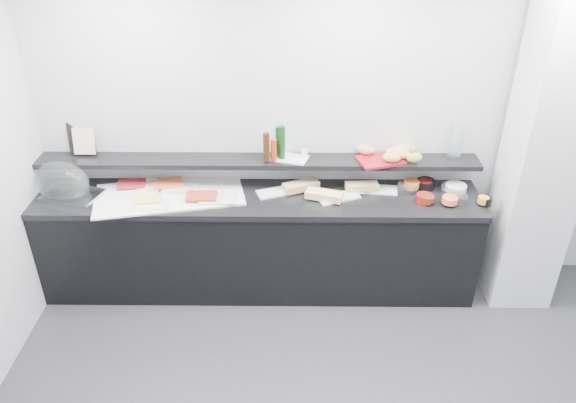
{
  "coord_description": "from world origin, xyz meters",
  "views": [
    {
      "loc": [
        -0.41,
        -2.23,
        3.17
      ],
      "look_at": [
        -0.45,
        1.45,
        1.0
      ],
      "focal_mm": 35.0,
      "sensor_mm": 36.0,
      "label": 1
    }
  ],
  "objects_px": {
    "framed_print": "(81,137)",
    "condiment_tray": "(290,158)",
    "cloche_base": "(73,195)",
    "bread_tray": "(380,160)",
    "sandwich_plate_mid": "(339,198)",
    "carafe": "(456,142)"
  },
  "relations": [
    {
      "from": "cloche_base",
      "to": "sandwich_plate_mid",
      "type": "height_order",
      "value": "cloche_base"
    },
    {
      "from": "condiment_tray",
      "to": "carafe",
      "type": "distance_m",
      "value": 1.34
    },
    {
      "from": "sandwich_plate_mid",
      "to": "carafe",
      "type": "xyz_separation_m",
      "value": [
        0.94,
        0.23,
        0.39
      ]
    },
    {
      "from": "cloche_base",
      "to": "bread_tray",
      "type": "xyz_separation_m",
      "value": [
        2.48,
        0.18,
        0.24
      ]
    },
    {
      "from": "framed_print",
      "to": "condiment_tray",
      "type": "xyz_separation_m",
      "value": [
        1.72,
        -0.12,
        -0.12
      ]
    },
    {
      "from": "sandwich_plate_mid",
      "to": "condiment_tray",
      "type": "bearing_deg",
      "value": 128.95
    },
    {
      "from": "cloche_base",
      "to": "condiment_tray",
      "type": "bearing_deg",
      "value": 23.28
    },
    {
      "from": "sandwich_plate_mid",
      "to": "bread_tray",
      "type": "distance_m",
      "value": 0.45
    },
    {
      "from": "framed_print",
      "to": "condiment_tray",
      "type": "relative_size",
      "value": 0.89
    },
    {
      "from": "cloche_base",
      "to": "bread_tray",
      "type": "height_order",
      "value": "bread_tray"
    },
    {
      "from": "condiment_tray",
      "to": "carafe",
      "type": "height_order",
      "value": "carafe"
    },
    {
      "from": "condiment_tray",
      "to": "carafe",
      "type": "bearing_deg",
      "value": 17.4
    },
    {
      "from": "condiment_tray",
      "to": "bread_tray",
      "type": "distance_m",
      "value": 0.73
    },
    {
      "from": "condiment_tray",
      "to": "cloche_base",
      "type": "bearing_deg",
      "value": -156.53
    },
    {
      "from": "bread_tray",
      "to": "condiment_tray",
      "type": "bearing_deg",
      "value": 159.73
    },
    {
      "from": "sandwich_plate_mid",
      "to": "framed_print",
      "type": "relative_size",
      "value": 1.3
    },
    {
      "from": "framed_print",
      "to": "condiment_tray",
      "type": "distance_m",
      "value": 1.73
    },
    {
      "from": "cloche_base",
      "to": "bread_tray",
      "type": "bearing_deg",
      "value": 20.37
    },
    {
      "from": "sandwich_plate_mid",
      "to": "condiment_tray",
      "type": "height_order",
      "value": "condiment_tray"
    },
    {
      "from": "cloche_base",
      "to": "bread_tray",
      "type": "relative_size",
      "value": 1.23
    },
    {
      "from": "cloche_base",
      "to": "condiment_tray",
      "type": "distance_m",
      "value": 1.77
    },
    {
      "from": "condiment_tray",
      "to": "bread_tray",
      "type": "bearing_deg",
      "value": 13.61
    }
  ]
}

